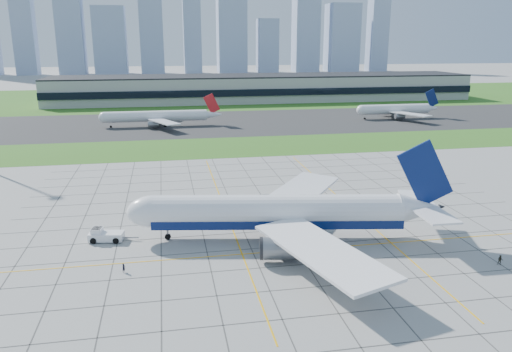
{
  "coord_description": "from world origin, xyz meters",
  "views": [
    {
      "loc": [
        -22.34,
        -82.06,
        36.17
      ],
      "look_at": [
        -2.71,
        23.92,
        7.0
      ],
      "focal_mm": 35.0,
      "sensor_mm": 36.0,
      "label": 1
    }
  ],
  "objects": [
    {
      "name": "ground",
      "position": [
        0.0,
        0.0,
        0.0
      ],
      "size": [
        1400.0,
        1400.0,
        0.0
      ],
      "primitive_type": "plane",
      "color": "#9D9D98",
      "rests_on": "ground"
    },
    {
      "name": "crew_far",
      "position": [
        31.76,
        -14.13,
        0.86
      ],
      "size": [
        1.06,
        1.01,
        1.73
      ],
      "primitive_type": "imported",
      "rotation": [
        0.0,
        0.0,
        -0.57
      ],
      "color": "#28261B",
      "rests_on": "ground"
    },
    {
      "name": "apron_markings",
      "position": [
        0.43,
        11.09,
        0.02
      ],
      "size": [
        120.0,
        130.0,
        0.03
      ],
      "color": "#474744",
      "rests_on": "ground"
    },
    {
      "name": "pushback_tug",
      "position": [
        -34.34,
        8.73,
        1.13
      ],
      "size": [
        9.28,
        4.07,
        2.55
      ],
      "rotation": [
        0.0,
        0.0,
        -0.17
      ],
      "color": "white",
      "rests_on": "ground"
    },
    {
      "name": "terminal",
      "position": [
        40.0,
        229.87,
        7.89
      ],
      "size": [
        260.0,
        43.0,
        15.8
      ],
      "color": "#B7B7B2",
      "rests_on": "ground"
    },
    {
      "name": "airliner",
      "position": [
        -2.01,
        3.74,
        5.22
      ],
      "size": [
        60.23,
        60.54,
        19.07
      ],
      "rotation": [
        0.0,
        0.0,
        -0.17
      ],
      "color": "white",
      "rests_on": "ground"
    },
    {
      "name": "grass_median",
      "position": [
        0.0,
        90.0,
        0.02
      ],
      "size": [
        700.0,
        35.0,
        0.04
      ],
      "primitive_type": "cube",
      "color": "#36661D",
      "rests_on": "ground"
    },
    {
      "name": "crew_near",
      "position": [
        -29.93,
        -5.55,
        0.78
      ],
      "size": [
        0.66,
        0.67,
        1.55
      ],
      "primitive_type": "imported",
      "rotation": [
        0.0,
        0.0,
        0.81
      ],
      "color": "black",
      "rests_on": "ground"
    },
    {
      "name": "asphalt_taxiway",
      "position": [
        0.0,
        145.0,
        0.03
      ],
      "size": [
        700.0,
        75.0,
        0.04
      ],
      "primitive_type": "cube",
      "color": "#383838",
      "rests_on": "ground"
    },
    {
      "name": "distant_jet_2",
      "position": [
        87.98,
        142.32,
        4.49
      ],
      "size": [
        39.7,
        42.66,
        14.08
      ],
      "color": "white",
      "rests_on": "ground"
    },
    {
      "name": "city_skyline",
      "position": [
        -8.71,
        520.0,
        59.09
      ],
      "size": [
        523.0,
        32.4,
        160.0
      ],
      "color": "#99AAC9",
      "rests_on": "ground"
    },
    {
      "name": "grass_far",
      "position": [
        0.0,
        255.0,
        0.02
      ],
      "size": [
        700.0,
        145.0,
        0.04
      ],
      "primitive_type": "cube",
      "color": "#36661D",
      "rests_on": "ground"
    },
    {
      "name": "distant_jet_1",
      "position": [
        -25.17,
        139.7,
        4.49
      ],
      "size": [
        50.12,
        42.66,
        14.08
      ],
      "color": "white",
      "rests_on": "ground"
    }
  ]
}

